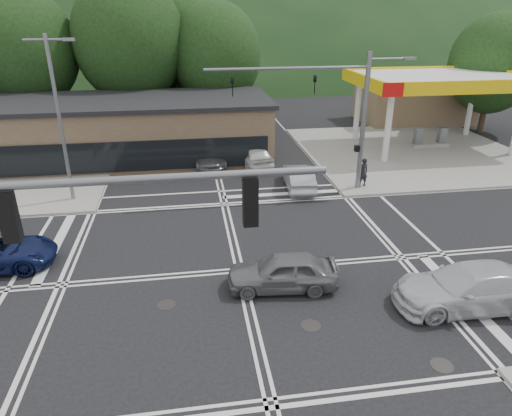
{
  "coord_description": "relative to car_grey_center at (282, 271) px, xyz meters",
  "views": [
    {
      "loc": [
        -1.86,
        -16.43,
        10.12
      ],
      "look_at": [
        1.19,
        3.22,
        1.4
      ],
      "focal_mm": 32.0,
      "sensor_mm": 36.0,
      "label": 1
    }
  ],
  "objects": [
    {
      "name": "ground",
      "position": [
        -1.5,
        1.52,
        -0.73
      ],
      "size": [
        120.0,
        120.0,
        0.0
      ],
      "primitive_type": "plane",
      "color": "black",
      "rests_on": "ground"
    },
    {
      "name": "sidewalk_ne",
      "position": [
        13.5,
        16.52,
        -0.66
      ],
      "size": [
        16.0,
        16.0,
        0.15
      ],
      "primitive_type": "cube",
      "color": "gray",
      "rests_on": "ground"
    },
    {
      "name": "gas_station_canopy",
      "position": [
        15.49,
        17.52,
        4.31
      ],
      "size": [
        12.32,
        8.34,
        5.75
      ],
      "color": "silver",
      "rests_on": "ground"
    },
    {
      "name": "convenience_store",
      "position": [
        18.5,
        26.52,
        1.17
      ],
      "size": [
        10.0,
        6.0,
        3.8
      ],
      "primitive_type": "cube",
      "color": "#846B4F",
      "rests_on": "ground"
    },
    {
      "name": "commercial_row",
      "position": [
        -9.5,
        18.52,
        1.27
      ],
      "size": [
        24.0,
        8.0,
        4.0
      ],
      "primitive_type": "cube",
      "color": "brown",
      "rests_on": "ground"
    },
    {
      "name": "hill_north",
      "position": [
        -1.5,
        91.52,
        -0.73
      ],
      "size": [
        252.0,
        126.0,
        140.0
      ],
      "primitive_type": "ellipsoid",
      "color": "#193718",
      "rests_on": "ground"
    },
    {
      "name": "tree_n_a",
      "position": [
        -15.5,
        25.52,
        6.41
      ],
      "size": [
        8.0,
        8.0,
        11.75
      ],
      "color": "#382619",
      "rests_on": "ground"
    },
    {
      "name": "tree_n_b",
      "position": [
        -7.5,
        25.52,
        7.06
      ],
      "size": [
        9.0,
        9.0,
        12.98
      ],
      "color": "#382619",
      "rests_on": "ground"
    },
    {
      "name": "tree_n_c",
      "position": [
        -0.5,
        25.52,
        5.76
      ],
      "size": [
        7.6,
        7.6,
        10.87
      ],
      "color": "#382619",
      "rests_on": "ground"
    },
    {
      "name": "tree_n_e",
      "position": [
        -3.5,
        29.52,
        6.41
      ],
      "size": [
        8.4,
        8.4,
        11.98
      ],
      "color": "#382619",
      "rests_on": "ground"
    },
    {
      "name": "tree_ne",
      "position": [
        22.5,
        21.52,
        5.11
      ],
      "size": [
        7.2,
        7.2,
        9.99
      ],
      "color": "#382619",
      "rests_on": "ground"
    },
    {
      "name": "streetlight_nw",
      "position": [
        -9.94,
        10.52,
        4.32
      ],
      "size": [
        2.5,
        0.25,
        9.0
      ],
      "color": "slate",
      "rests_on": "ground"
    },
    {
      "name": "signal_mast_ne",
      "position": [
        5.45,
        9.72,
        4.34
      ],
      "size": [
        11.65,
        0.3,
        8.0
      ],
      "color": "slate",
      "rests_on": "ground"
    },
    {
      "name": "car_grey_center",
      "position": [
        0.0,
        0.0,
        0.0
      ],
      "size": [
        4.46,
        2.17,
        1.47
      ],
      "primitive_type": "imported",
      "rotation": [
        0.0,
        0.0,
        -1.67
      ],
      "color": "slate",
      "rests_on": "ground"
    },
    {
      "name": "car_silver_east",
      "position": [
        6.5,
        -2.22,
        0.07
      ],
      "size": [
        5.63,
        2.51,
        1.6
      ],
      "primitive_type": "imported",
      "rotation": [
        0.0,
        0.0,
        -1.62
      ],
      "color": "silver",
      "rests_on": "ground"
    },
    {
      "name": "car_queue_a",
      "position": [
        3.22,
        10.52,
        -0.02
      ],
      "size": [
        1.89,
        4.47,
        1.43
      ],
      "primitive_type": "imported",
      "rotation": [
        0.0,
        0.0,
        3.05
      ],
      "color": "#ABAEB3",
      "rests_on": "ground"
    },
    {
      "name": "car_queue_b",
      "position": [
        1.15,
        15.52,
        0.05
      ],
      "size": [
        2.6,
        4.86,
        1.57
      ],
      "primitive_type": "imported",
      "rotation": [
        0.0,
        0.0,
        3.31
      ],
      "color": "silver",
      "rests_on": "ground"
    },
    {
      "name": "car_northbound",
      "position": [
        -2.0,
        15.78,
        -0.0
      ],
      "size": [
        2.43,
        5.18,
        1.46
      ],
      "primitive_type": "imported",
      "rotation": [
        0.0,
        0.0,
        0.08
      ],
      "color": "#56595B",
      "rests_on": "ground"
    },
    {
      "name": "pedestrian",
      "position": [
        7.06,
        9.93,
        0.29
      ],
      "size": [
        0.69,
        0.5,
        1.75
      ],
      "primitive_type": "imported",
      "rotation": [
        0.0,
        0.0,
        3.27
      ],
      "color": "black",
      "rests_on": "sidewalk_ne"
    }
  ]
}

